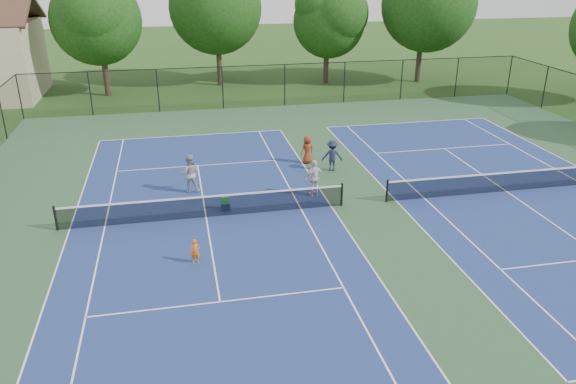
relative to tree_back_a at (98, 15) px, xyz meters
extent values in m
plane|color=#234716|center=(13.00, -24.00, -6.04)|extent=(140.00, 140.00, 0.00)
cube|color=#2D502D|center=(13.00, -24.00, -6.03)|extent=(36.00, 36.00, 0.01)
cube|color=navy|center=(6.00, -24.00, -6.03)|extent=(10.97, 23.77, 0.00)
cube|color=white|center=(6.00, -12.11, -6.02)|extent=(10.97, 0.06, 0.00)
cube|color=white|center=(0.52, -24.00, -6.02)|extent=(0.06, 23.77, 0.00)
cube|color=white|center=(11.48, -24.00, -6.02)|extent=(0.06, 23.77, 0.00)
cube|color=white|center=(1.88, -24.00, -6.02)|extent=(0.06, 23.77, 0.00)
cube|color=white|center=(10.12, -24.00, -6.02)|extent=(0.06, 23.77, 0.00)
cube|color=white|center=(6.00, -17.60, -6.02)|extent=(8.23, 0.06, 0.00)
cube|color=white|center=(6.00, -30.40, -6.02)|extent=(8.23, 0.06, 0.00)
cube|color=white|center=(6.00, -24.00, -6.02)|extent=(0.06, 12.80, 0.00)
cylinder|color=black|center=(0.05, -24.00, -5.50)|extent=(0.10, 0.10, 1.07)
cylinder|color=black|center=(11.95, -24.00, -5.50)|extent=(0.10, 0.10, 1.07)
cube|color=black|center=(6.00, -24.00, -5.57)|extent=(11.90, 0.01, 0.90)
cube|color=white|center=(6.00, -24.00, -5.09)|extent=(11.90, 0.04, 0.07)
cube|color=navy|center=(20.00, -24.00, -6.03)|extent=(10.97, 23.77, 0.00)
cube|color=white|center=(20.00, -12.11, -6.02)|extent=(10.97, 0.06, 0.00)
cube|color=white|center=(14.52, -24.00, -6.02)|extent=(0.06, 23.77, 0.00)
cube|color=white|center=(15.88, -24.00, -6.02)|extent=(0.06, 23.77, 0.00)
cube|color=white|center=(20.00, -17.60, -6.02)|extent=(8.23, 0.06, 0.00)
cube|color=white|center=(20.00, -24.00, -6.02)|extent=(0.06, 12.80, 0.00)
cylinder|color=black|center=(14.05, -24.00, -5.50)|extent=(0.10, 0.10, 1.07)
cube|color=black|center=(20.00, -24.00, -5.57)|extent=(11.90, 0.01, 0.90)
cube|color=white|center=(20.00, -24.00, -5.09)|extent=(11.90, 0.04, 0.07)
cylinder|color=black|center=(-5.00, -6.00, -4.54)|extent=(0.08, 0.08, 3.00)
cylinder|color=black|center=(-0.50, -6.00, -4.54)|extent=(0.08, 0.08, 3.00)
cylinder|color=black|center=(4.00, -6.00, -4.54)|extent=(0.08, 0.08, 3.00)
cylinder|color=black|center=(8.50, -6.00, -4.54)|extent=(0.08, 0.08, 3.00)
cylinder|color=black|center=(13.00, -6.00, -4.54)|extent=(0.08, 0.08, 3.00)
cylinder|color=black|center=(17.50, -6.00, -4.54)|extent=(0.08, 0.08, 3.00)
cylinder|color=black|center=(22.00, -6.00, -4.54)|extent=(0.08, 0.08, 3.00)
cylinder|color=black|center=(26.50, -6.00, -4.54)|extent=(0.08, 0.08, 3.00)
cylinder|color=black|center=(31.00, -6.00, -4.54)|extent=(0.08, 0.08, 3.00)
cylinder|color=black|center=(31.00, -10.50, -4.54)|extent=(0.08, 0.08, 3.00)
cylinder|color=black|center=(-5.00, -10.50, -4.54)|extent=(0.08, 0.08, 3.00)
cube|color=black|center=(13.00, -6.00, -4.54)|extent=(36.00, 0.01, 3.00)
cube|color=black|center=(13.00, -6.00, -3.04)|extent=(36.00, 0.05, 0.05)
cylinder|color=#2D2116|center=(0.00, 0.00, -4.15)|extent=(0.44, 0.44, 3.78)
sphere|color=#13340E|center=(0.00, 0.00, -0.39)|extent=(6.80, 6.80, 6.80)
sphere|color=#13340E|center=(0.00, 0.00, 0.28)|extent=(5.58, 5.58, 5.58)
sphere|color=#13340E|center=(0.00, 0.00, 0.94)|extent=(4.35, 4.35, 4.35)
cylinder|color=#2D2116|center=(9.00, 2.00, -3.97)|extent=(0.44, 0.44, 4.14)
sphere|color=#13340E|center=(9.00, 2.00, 0.19)|extent=(7.60, 7.60, 7.60)
sphere|color=#13340E|center=(9.00, 2.00, 0.82)|extent=(6.23, 6.23, 6.23)
cylinder|color=#2D2116|center=(18.00, 1.00, -4.33)|extent=(0.44, 0.44, 3.42)
sphere|color=#13340E|center=(18.00, 1.00, -0.97)|extent=(6.00, 6.00, 6.00)
sphere|color=#13340E|center=(18.00, 1.00, -0.27)|extent=(4.92, 4.92, 4.92)
sphere|color=#13340E|center=(18.00, 1.00, 0.44)|extent=(3.84, 3.84, 3.84)
cylinder|color=#2D2116|center=(26.00, 0.00, -3.88)|extent=(0.44, 0.44, 4.32)
sphere|color=#13340E|center=(26.00, 0.00, 0.43)|extent=(7.80, 7.80, 7.80)
imported|color=orange|center=(5.38, -27.74, -5.57)|extent=(0.37, 0.27, 0.94)
imported|color=#9A9B9D|center=(5.50, -21.04, -5.12)|extent=(0.92, 0.74, 1.84)
imported|color=silver|center=(11.06, -22.59, -5.18)|extent=(1.08, 0.76, 1.71)
imported|color=#1C213E|center=(12.73, -19.67, -5.23)|extent=(1.14, 0.79, 1.62)
imported|color=maroon|center=(11.75, -18.31, -5.30)|extent=(0.84, 0.68, 1.48)
cube|color=navy|center=(6.89, -23.43, -5.89)|extent=(0.40, 0.32, 0.29)
cube|color=green|center=(6.89, -23.43, -5.56)|extent=(0.36, 0.30, 0.36)
camera|label=1|loc=(5.08, -45.65, 4.22)|focal=35.00mm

